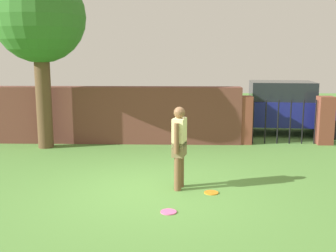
# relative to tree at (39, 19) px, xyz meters

# --- Properties ---
(ground_plane) EXTENTS (40.00, 40.00, 0.00)m
(ground_plane) POSITION_rel_tree_xyz_m (3.26, -3.67, -3.53)
(ground_plane) COLOR #568C3D
(brick_wall) EXTENTS (7.60, 0.50, 1.66)m
(brick_wall) POSITION_rel_tree_xyz_m (1.76, 0.68, -2.70)
(brick_wall) COLOR brown
(brick_wall) RESTS_ON ground
(tree) EXTENTS (2.48, 2.48, 4.84)m
(tree) POSITION_rel_tree_xyz_m (0.00, 0.00, 0.00)
(tree) COLOR brown
(tree) RESTS_ON ground
(person) EXTENTS (0.30, 0.53, 1.62)m
(person) POSITION_rel_tree_xyz_m (3.78, -3.48, -2.63)
(person) COLOR brown
(person) RESTS_ON ground
(fence_gate) EXTENTS (2.79, 0.44, 1.40)m
(fence_gate) POSITION_rel_tree_xyz_m (6.84, 0.68, -2.83)
(fence_gate) COLOR brown
(fence_gate) RESTS_ON ground
(car) EXTENTS (4.33, 2.20, 1.72)m
(car) POSITION_rel_tree_xyz_m (7.12, 2.29, -2.67)
(car) COLOR navy
(car) RESTS_ON ground
(frisbee_pink) EXTENTS (0.27, 0.27, 0.02)m
(frisbee_pink) POSITION_rel_tree_xyz_m (3.60, -4.72, -3.52)
(frisbee_pink) COLOR pink
(frisbee_pink) RESTS_ON ground
(frisbee_orange) EXTENTS (0.27, 0.27, 0.02)m
(frisbee_orange) POSITION_rel_tree_xyz_m (4.39, -3.73, -3.52)
(frisbee_orange) COLOR orange
(frisbee_orange) RESTS_ON ground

